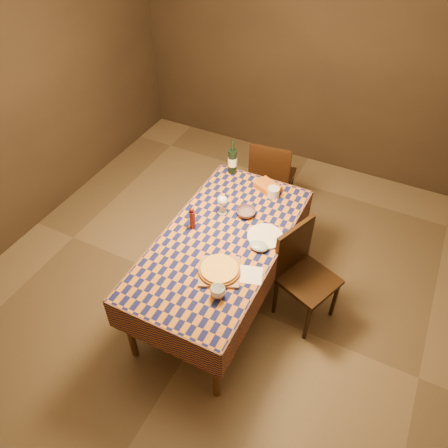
% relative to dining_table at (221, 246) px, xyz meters
% --- Properties ---
extents(room, '(5.00, 5.10, 2.70)m').
position_rel_dining_table_xyz_m(room, '(0.00, 0.00, 0.66)').
color(room, brown).
rests_on(room, ground).
extents(dining_table, '(0.94, 1.84, 0.77)m').
position_rel_dining_table_xyz_m(dining_table, '(0.00, 0.00, 0.00)').
color(dining_table, brown).
rests_on(dining_table, ground).
extents(cutting_board, '(0.39, 0.39, 0.02)m').
position_rel_dining_table_xyz_m(cutting_board, '(0.14, -0.31, 0.09)').
color(cutting_board, '#976547').
rests_on(cutting_board, dining_table).
extents(pizza, '(0.32, 0.32, 0.03)m').
position_rel_dining_table_xyz_m(pizza, '(0.14, -0.31, 0.11)').
color(pizza, '#955218').
rests_on(pizza, cutting_board).
extents(pepper_mill, '(0.05, 0.05, 0.21)m').
position_rel_dining_table_xyz_m(pepper_mill, '(-0.27, 0.02, 0.17)').
color(pepper_mill, '#531315').
rests_on(pepper_mill, dining_table).
extents(bowl, '(0.20, 0.20, 0.05)m').
position_rel_dining_table_xyz_m(bowl, '(0.05, 0.36, 0.10)').
color(bowl, '#614852').
rests_on(bowl, dining_table).
extents(wine_glass, '(0.09, 0.09, 0.18)m').
position_rel_dining_table_xyz_m(wine_glass, '(-0.14, 0.29, 0.20)').
color(wine_glass, silver).
rests_on(wine_glass, dining_table).
extents(wine_bottle, '(0.10, 0.10, 0.34)m').
position_rel_dining_table_xyz_m(wine_bottle, '(-0.32, 0.86, 0.21)').
color(wine_bottle, black).
rests_on(wine_bottle, dining_table).
extents(deli_tub, '(0.13, 0.13, 0.09)m').
position_rel_dining_table_xyz_m(deli_tub, '(0.17, 0.69, 0.12)').
color(deli_tub, silver).
rests_on(deli_tub, dining_table).
extents(takeout_container, '(0.27, 0.23, 0.06)m').
position_rel_dining_table_xyz_m(takeout_container, '(0.09, 0.76, 0.10)').
color(takeout_container, '#AF5517').
rests_on(takeout_container, dining_table).
extents(white_plate, '(0.31, 0.31, 0.02)m').
position_rel_dining_table_xyz_m(white_plate, '(0.30, 0.18, 0.08)').
color(white_plate, white).
rests_on(white_plate, dining_table).
extents(tumbler, '(0.12, 0.12, 0.09)m').
position_rel_dining_table_xyz_m(tumbler, '(0.23, -0.51, 0.12)').
color(tumbler, white).
rests_on(tumbler, dining_table).
extents(flour_patch, '(0.27, 0.23, 0.00)m').
position_rel_dining_table_xyz_m(flour_patch, '(0.34, -0.24, 0.08)').
color(flour_patch, white).
rests_on(flour_patch, dining_table).
extents(flour_bag, '(0.18, 0.16, 0.04)m').
position_rel_dining_table_xyz_m(flour_bag, '(0.31, 0.05, 0.10)').
color(flour_bag, '#92A4BB').
rests_on(flour_bag, dining_table).
extents(chair_far, '(0.46, 0.47, 0.93)m').
position_rel_dining_table_xyz_m(chair_far, '(-0.07, 1.29, -0.17)').
color(chair_far, black).
rests_on(chair_far, ground).
extents(chair_right, '(0.55, 0.55, 0.93)m').
position_rel_dining_table_xyz_m(chair_right, '(0.64, 0.21, -0.17)').
color(chair_right, black).
rests_on(chair_right, ground).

